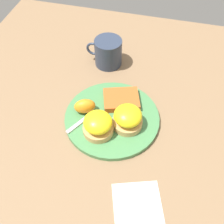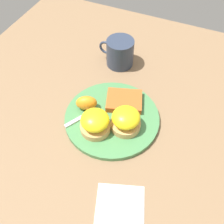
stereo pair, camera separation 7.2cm
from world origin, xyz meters
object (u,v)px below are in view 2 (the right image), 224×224
(sandwich_benedict_right, at_px, (126,120))
(hashbrown_patty, at_px, (124,101))
(cup, at_px, (120,53))
(sandwich_benedict_left, at_px, (95,123))
(fork, at_px, (99,108))
(orange_wedge, at_px, (87,103))

(sandwich_benedict_right, height_order, hashbrown_patty, sandwich_benedict_right)
(hashbrown_patty, distance_m, cup, 0.19)
(sandwich_benedict_left, distance_m, hashbrown_patty, 0.12)
(sandwich_benedict_right, distance_m, hashbrown_patty, 0.09)
(fork, bearing_deg, sandwich_benedict_left, 108.15)
(hashbrown_patty, relative_size, orange_wedge, 1.69)
(sandwich_benedict_right, relative_size, cup, 0.68)
(orange_wedge, xyz_separation_m, fork, (-0.03, -0.01, -0.02))
(sandwich_benedict_left, relative_size, hashbrown_patty, 0.81)
(fork, bearing_deg, orange_wedge, 19.80)
(sandwich_benedict_left, xyz_separation_m, sandwich_benedict_right, (-0.07, -0.04, 0.00))
(sandwich_benedict_left, distance_m, fork, 0.08)
(sandwich_benedict_left, xyz_separation_m, orange_wedge, (0.06, -0.06, -0.01))
(hashbrown_patty, distance_m, orange_wedge, 0.11)
(sandwich_benedict_left, relative_size, sandwich_benedict_right, 1.00)
(sandwich_benedict_right, height_order, cup, cup)
(sandwich_benedict_left, height_order, sandwich_benedict_right, same)
(hashbrown_patty, xyz_separation_m, fork, (0.06, 0.05, -0.01))
(cup, bearing_deg, sandwich_benedict_right, 115.75)
(fork, bearing_deg, hashbrown_patty, -141.95)
(hashbrown_patty, bearing_deg, fork, 38.05)
(orange_wedge, xyz_separation_m, cup, (-0.01, -0.23, 0.01))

